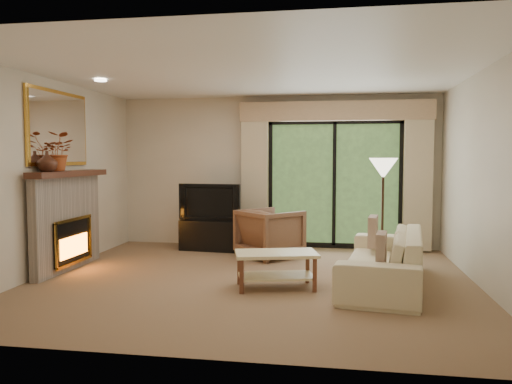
% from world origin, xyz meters
% --- Properties ---
extents(floor, '(5.50, 5.50, 0.00)m').
position_xyz_m(floor, '(0.00, 0.00, 0.00)').
color(floor, '#846446').
rests_on(floor, ground).
extents(ceiling, '(5.50, 5.50, 0.00)m').
position_xyz_m(ceiling, '(0.00, 0.00, 2.60)').
color(ceiling, white).
rests_on(ceiling, ground).
extents(wall_back, '(5.00, 0.00, 5.00)m').
position_xyz_m(wall_back, '(0.00, 2.50, 1.30)').
color(wall_back, beige).
rests_on(wall_back, ground).
extents(wall_front, '(5.00, 0.00, 5.00)m').
position_xyz_m(wall_front, '(0.00, -2.50, 1.30)').
color(wall_front, beige).
rests_on(wall_front, ground).
extents(wall_left, '(0.00, 5.00, 5.00)m').
position_xyz_m(wall_left, '(-2.75, 0.00, 1.30)').
color(wall_left, beige).
rests_on(wall_left, ground).
extents(wall_right, '(0.00, 5.00, 5.00)m').
position_xyz_m(wall_right, '(2.75, 0.00, 1.30)').
color(wall_right, beige).
rests_on(wall_right, ground).
extents(fireplace, '(0.24, 1.70, 1.37)m').
position_xyz_m(fireplace, '(-2.63, 0.20, 0.69)').
color(fireplace, gray).
rests_on(fireplace, floor).
extents(mirror, '(0.07, 1.45, 1.02)m').
position_xyz_m(mirror, '(-2.71, 0.20, 1.95)').
color(mirror, gold).
rests_on(mirror, wall_left).
extents(sliding_door, '(2.26, 0.10, 2.16)m').
position_xyz_m(sliding_door, '(1.00, 2.45, 1.10)').
color(sliding_door, black).
rests_on(sliding_door, floor).
extents(curtain_left, '(0.45, 0.18, 2.35)m').
position_xyz_m(curtain_left, '(-0.35, 2.34, 1.20)').
color(curtain_left, tan).
rests_on(curtain_left, floor).
extents(curtain_right, '(0.45, 0.18, 2.35)m').
position_xyz_m(curtain_right, '(2.35, 2.34, 1.20)').
color(curtain_right, tan).
rests_on(curtain_right, floor).
extents(cornice, '(3.20, 0.24, 0.32)m').
position_xyz_m(cornice, '(1.00, 2.36, 2.32)').
color(cornice, tan).
rests_on(cornice, wall_back).
extents(media_console, '(1.05, 0.54, 0.51)m').
position_xyz_m(media_console, '(-1.02, 1.95, 0.25)').
color(media_console, black).
rests_on(media_console, floor).
extents(tv, '(1.07, 0.23, 0.61)m').
position_xyz_m(tv, '(-1.02, 1.95, 0.81)').
color(tv, black).
rests_on(tv, media_console).
extents(armchair, '(1.16, 1.17, 0.76)m').
position_xyz_m(armchair, '(0.03, 1.48, 0.38)').
color(armchair, brown).
rests_on(armchair, floor).
extents(sofa, '(1.20, 2.37, 0.66)m').
position_xyz_m(sofa, '(1.61, 0.03, 0.33)').
color(sofa, beige).
rests_on(sofa, floor).
extents(pillow_near, '(0.15, 0.38, 0.37)m').
position_xyz_m(pillow_near, '(1.53, -0.63, 0.55)').
color(pillow_near, brown).
rests_on(pillow_near, sofa).
extents(pillow_far, '(0.16, 0.42, 0.41)m').
position_xyz_m(pillow_far, '(1.53, 0.68, 0.56)').
color(pillow_far, brown).
rests_on(pillow_far, sofa).
extents(coffee_table, '(1.06, 0.75, 0.43)m').
position_xyz_m(coffee_table, '(0.34, -0.32, 0.22)').
color(coffee_table, beige).
rests_on(coffee_table, floor).
extents(floor_lamp, '(0.45, 0.45, 1.54)m').
position_xyz_m(floor_lamp, '(1.71, 1.31, 0.77)').
color(floor_lamp, white).
rests_on(floor_lamp, floor).
extents(vase, '(0.33, 0.33, 0.26)m').
position_xyz_m(vase, '(-2.61, -0.27, 1.50)').
color(vase, '#422115').
rests_on(vase, fireplace).
extents(branches, '(0.52, 0.47, 0.51)m').
position_xyz_m(branches, '(-2.61, -0.02, 1.63)').
color(branches, '#923F1C').
rests_on(branches, fireplace).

